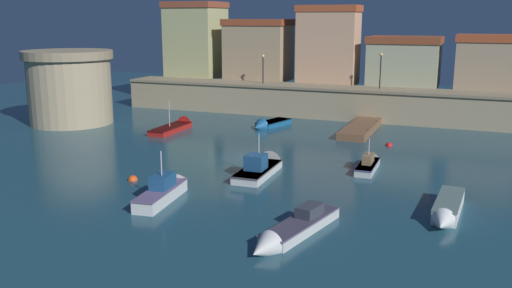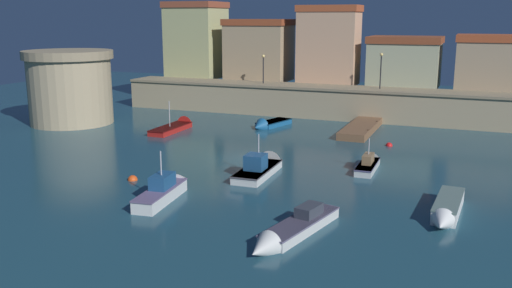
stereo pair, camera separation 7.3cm
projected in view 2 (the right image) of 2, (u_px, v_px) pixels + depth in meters
name	position (u px, v px, depth m)	size (l,w,h in m)	color
ground_plane	(245.00, 159.00, 40.83)	(105.35, 105.35, 0.00)	#1E4756
quay_wall	(318.00, 101.00, 58.16)	(43.23, 4.29, 3.20)	tan
old_town_backdrop	(309.00, 50.00, 62.00)	(39.47, 5.85, 8.98)	tan
fortress_tower	(70.00, 87.00, 53.93)	(8.48, 8.48, 7.07)	tan
pier_dock	(361.00, 128.00, 50.46)	(2.37, 8.93, 0.70)	brown
quay_lamp_0	(263.00, 64.00, 59.56)	(0.32, 0.32, 3.07)	black
quay_lamp_1	(381.00, 65.00, 54.97)	(0.32, 0.32, 3.54)	black
moored_boat_0	(166.00, 189.00, 32.03)	(1.92, 6.20, 3.11)	white
moored_boat_1	(290.00, 231.00, 26.26)	(2.83, 7.09, 1.47)	silver
moored_boat_2	(369.00, 163.00, 38.37)	(1.21, 5.04, 2.46)	silver
moored_boat_3	(263.00, 166.00, 37.47)	(1.96, 6.57, 3.33)	silver
moored_boat_4	(268.00, 124.00, 52.65)	(2.79, 5.20, 1.48)	#195689
moored_boat_5	(178.00, 126.00, 51.78)	(1.67, 6.70, 3.32)	red
moored_boat_6	(447.00, 209.00, 28.90)	(1.50, 5.95, 1.15)	white
mooring_buoy_0	(133.00, 180.00, 35.59)	(0.63, 0.63, 0.63)	#EA4C19
mooring_buoy_1	(389.00, 146.00, 45.03)	(0.56, 0.56, 0.56)	red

